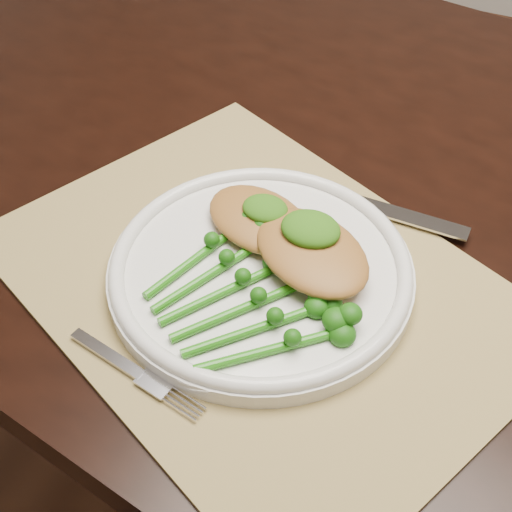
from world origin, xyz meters
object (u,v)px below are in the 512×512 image
at_px(placemat, 258,284).
at_px(dinner_plate, 261,270).
at_px(dining_table, 369,382).
at_px(chicken_fillet_left, 259,219).
at_px(broccolini_bundle, 231,301).

relative_size(placemat, dinner_plate, 1.71).
relative_size(dining_table, chicken_fillet_left, 14.55).
distance_m(dining_table, broccolini_bundle, 0.48).
bearing_deg(chicken_fillet_left, broccolini_bundle, -56.65).
xyz_separation_m(placemat, chicken_fillet_left, (-0.02, 0.05, 0.03)).
bearing_deg(chicken_fillet_left, placemat, -43.84).
xyz_separation_m(dining_table, dinner_plate, (-0.09, -0.19, 0.39)).
distance_m(chicken_fillet_left, broccolini_bundle, 0.10).
xyz_separation_m(dining_table, chicken_fillet_left, (-0.12, -0.15, 0.41)).
height_order(placemat, dinner_plate, dinner_plate).
bearing_deg(placemat, broccolini_bundle, -70.97).
bearing_deg(dinner_plate, broccolini_bundle, -94.82).
xyz_separation_m(placemat, broccolini_bundle, (-0.00, -0.05, 0.02)).
distance_m(dining_table, placemat, 0.43).
height_order(dining_table, broccolini_bundle, broccolini_bundle).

